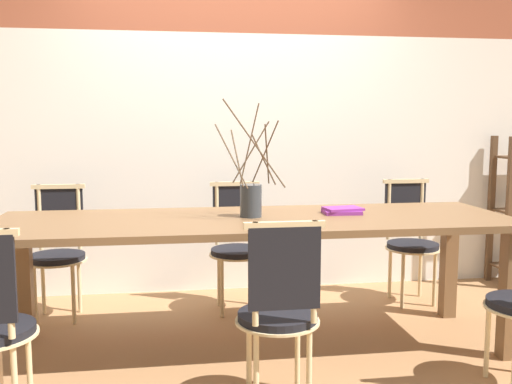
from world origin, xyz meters
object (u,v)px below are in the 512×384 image
at_px(chair_far_center, 410,236).
at_px(book_stack, 342,211).
at_px(dining_table, 256,233).
at_px(vase_centerpiece, 251,197).

height_order(chair_far_center, book_stack, chair_far_center).
bearing_deg(book_stack, chair_far_center, 42.02).
bearing_deg(dining_table, vase_centerpiece, 122.55).
distance_m(chair_far_center, book_stack, 1.03).
relative_size(vase_centerpiece, book_stack, 2.80).
bearing_deg(vase_centerpiece, dining_table, -57.45).
bearing_deg(chair_far_center, vase_centerpiece, 28.38).
relative_size(chair_far_center, vase_centerpiece, 1.34).
distance_m(dining_table, vase_centerpiece, 0.21).
xyz_separation_m(vase_centerpiece, book_stack, (0.56, 0.04, -0.10)).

